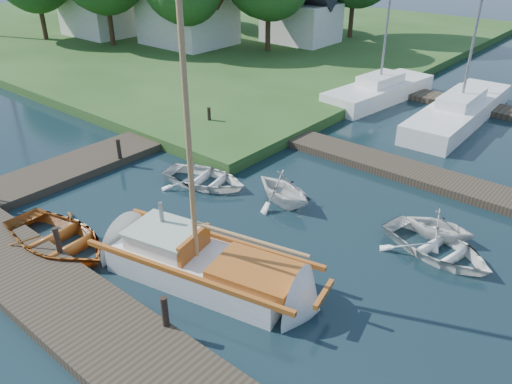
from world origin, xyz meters
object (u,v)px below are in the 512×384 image
Objects in this scene: sailboat at (209,269)px; tender_c at (438,244)px; house_a at (187,9)px; house_b at (100,5)px; tender_a at (204,176)px; house_c at (301,13)px; mooring_post_2 at (165,312)px; mooring_post_5 at (209,116)px; mooring_post_1 at (57,240)px; tender_d at (441,223)px; mooring_post_4 at (119,149)px; marina_boat_1 at (459,110)px; tender_b at (283,186)px; marina_boat_0 at (379,90)px; dinghy at (56,236)px.

sailboat is 6.59m from tender_c.
house_a is 8.25m from house_b.
tender_c is 28.69m from house_a.
house_c reaches higher than tender_a.
mooring_post_2 is 1.00× the size of mooring_post_5.
mooring_post_2 is at bearing 0.00° from mooring_post_1.
mooring_post_5 is 0.24× the size of tender_a.
house_c is at bearing 36.88° from tender_d.
tender_c is (12.00, 2.16, -0.35)m from mooring_post_4.
marina_boat_1 reaches higher than mooring_post_1.
mooring_post_1 is 29.22m from house_c.
house_b is (-21.00, 9.00, 2.07)m from mooring_post_5.
mooring_post_2 is 0.33× the size of tender_b.
marina_boat_1 is (8.37, 13.65, -0.14)m from mooring_post_4.
marina_boat_1 is at bearing 9.78° from tender_d.
sailboat is 3.00× the size of tender_a.
house_b is at bearing 82.95° from tender_c.
mooring_post_2 is at bearing -49.64° from mooring_post_5.
tender_a is 13.17m from marina_boat_0.
mooring_post_1 is 1.00× the size of mooring_post_5.
tender_a is at bearing 92.54° from mooring_post_1.
sailboat reaches higher than mooring_post_5.
tender_b is 0.73× the size of tender_c.
house_b is at bearing 146.31° from mooring_post_4.
sailboat is at bearing -30.42° from house_b.
dinghy is 28.71m from house_c.
mooring_post_2 is 7.98m from tender_c.
house_b reaches higher than tender_b.
mooring_post_5 is 5.52m from tender_a.
mooring_post_4 is 16.01m from marina_boat_1.
mooring_post_2 and mooring_post_4 have the same top height.
sailboat is (3.79, 2.09, -0.36)m from mooring_post_1.
mooring_post_2 is at bearing 166.67° from tender_c.
mooring_post_5 is 0.13× the size of house_a.
marina_boat_1 is at bearing 30.24° from tender_c.
mooring_post_5 is at bearing 89.38° from tender_c.
tender_c is at bearing -13.30° from mooring_post_5.
tender_c reaches higher than tender_a.
mooring_post_1 is at bearing -51.34° from mooring_post_4.
tender_c is (8.26, 1.21, 0.01)m from tender_a.
house_a is 8.49m from house_c.
house_b is (-33.00, 11.84, 2.43)m from tender_c.
house_c is at bearing 45.00° from house_a.
mooring_post_1 is 31.47m from house_b.
tender_a is 1.62× the size of tender_d.
tender_a is 0.34× the size of marina_boat_1.
mooring_post_2 is at bearing 150.38° from tender_d.
tender_a is 0.28× the size of marina_boat_0.
house_a is at bearing 73.72° from tender_c.
mooring_post_2 is 0.15× the size of house_c.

